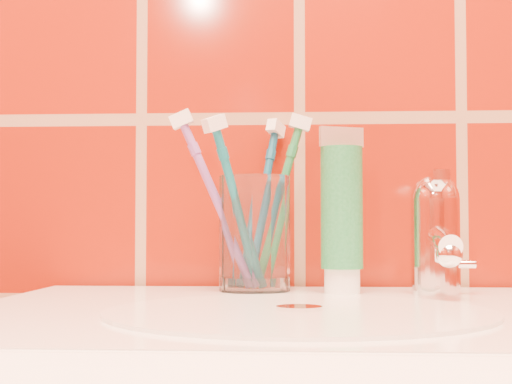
{
  "coord_description": "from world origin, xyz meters",
  "views": [
    {
      "loc": [
        0.0,
        0.31,
        0.92
      ],
      "look_at": [
        -0.04,
        1.08,
        0.95
      ],
      "focal_mm": 55.0,
      "sensor_mm": 36.0,
      "label": 1
    }
  ],
  "objects": [
    {
      "name": "toothbrush_0",
      "position": [
        -0.04,
        1.16,
        0.94
      ],
      "size": [
        0.11,
        0.15,
        0.21
      ],
      "primitive_type": null,
      "rotation": [
        0.35,
        0.0,
        2.66
      ],
      "color": "navy",
      "rests_on": "glass_tumbler"
    },
    {
      "name": "faucet",
      "position": [
        0.14,
        1.09,
        0.91
      ],
      "size": [
        0.05,
        0.11,
        0.12
      ],
      "color": "white",
      "rests_on": "pedestal_sink"
    },
    {
      "name": "glass_tumbler",
      "position": [
        -0.05,
        1.12,
        0.91
      ],
      "size": [
        0.08,
        0.08,
        0.12
      ],
      "primitive_type": "cylinder",
      "rotation": [
        0.0,
        0.0,
        0.08
      ],
      "color": "white",
      "rests_on": "pedestal_sink"
    },
    {
      "name": "toothpaste_tube",
      "position": [
        0.04,
        1.1,
        0.93
      ],
      "size": [
        0.05,
        0.04,
        0.17
      ],
      "rotation": [
        0.0,
        0.0,
        0.39
      ],
      "color": "white",
      "rests_on": "pedestal_sink"
    },
    {
      "name": "toothbrush_2",
      "position": [
        -0.09,
        1.11,
        0.94
      ],
      "size": [
        0.1,
        0.1,
        0.19
      ],
      "primitive_type": null,
      "rotation": [
        0.41,
        0.0,
        -1.54
      ],
      "color": "#7C4CA4",
      "rests_on": "glass_tumbler"
    },
    {
      "name": "toothbrush_1",
      "position": [
        -0.06,
        1.1,
        0.94
      ],
      "size": [
        0.13,
        0.13,
        0.19
      ],
      "primitive_type": null,
      "rotation": [
        0.34,
        0.0,
        -0.87
      ],
      "color": "#0D6174",
      "rests_on": "glass_tumbler"
    },
    {
      "name": "toothbrush_3",
      "position": [
        -0.02,
        1.14,
        0.94
      ],
      "size": [
        0.09,
        0.08,
        0.19
      ],
      "primitive_type": null,
      "rotation": [
        0.28,
        0.0,
        1.65
      ],
      "color": "#217C46",
      "rests_on": "glass_tumbler"
    }
  ]
}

